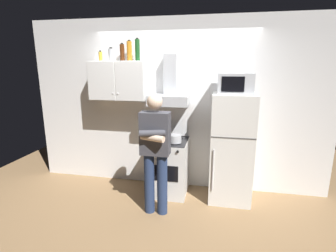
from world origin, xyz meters
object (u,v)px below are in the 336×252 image
range_hood (170,91)px  bottle_canister_steel (111,54)px  bottle_liquor_amber (129,51)px  cooking_pot (175,139)px  bottle_rum_dark (122,52)px  refrigerator (231,148)px  microwave (235,83)px  person_standing (155,150)px  upper_cabinet (119,81)px  bottle_wine_green (137,50)px  bottle_spice_jar (101,56)px  stove_oven (168,166)px

range_hood → bottle_canister_steel: 1.06m
bottle_liquor_amber → cooking_pot: bearing=-20.4°
bottle_liquor_amber → bottle_rum_dark: bearing=176.4°
range_hood → bottle_canister_steel: bearing=-179.5°
bottle_rum_dark → bottle_canister_steel: bearing=-161.6°
refrigerator → microwave: microwave is taller
refrigerator → person_standing: bearing=-148.8°
upper_cabinet → person_standing: bearing=-44.3°
refrigerator → cooking_pot: refrigerator is taller
bottle_canister_steel → bottle_wine_green: bearing=1.1°
range_hood → cooking_pot: range_hood is taller
person_standing → bottle_spice_jar: bearing=145.6°
stove_oven → person_standing: person_standing is taller
refrigerator → bottle_rum_dark: size_ratio=6.07×
bottle_spice_jar → bottle_rum_dark: size_ratio=0.58×
person_standing → bottle_wine_green: bearing=121.0°
person_standing → bottle_liquor_amber: (-0.58, 0.77, 1.29)m
microwave → bottle_spice_jar: 2.06m
upper_cabinet → bottle_wine_green: size_ratio=2.75×
upper_cabinet → bottle_rum_dark: size_ratio=3.42×
microwave → bottle_wine_green: bottle_wine_green is taller
stove_oven → microwave: size_ratio=1.82×
upper_cabinet → stove_oven: bearing=-8.9°
bottle_spice_jar → bottle_rum_dark: (0.32, 0.08, 0.06)m
person_standing → bottle_canister_steel: bearing=139.8°
person_standing → bottle_canister_steel: 1.67m
cooking_pot → bottle_rum_dark: (-0.88, 0.29, 1.24)m
person_standing → bottle_wine_green: 1.56m
bottle_liquor_amber → bottle_wine_green: 0.14m
upper_cabinet → person_standing: size_ratio=0.55×
person_standing → stove_oven: bearing=85.3°
stove_oven → range_hood: bearing=90.0°
microwave → bottle_canister_steel: (-1.86, 0.10, 0.40)m
person_standing → bottle_liquor_amber: bearing=127.0°
bottle_wine_green → person_standing: bearing=-59.0°
range_hood → bottle_wine_green: 0.78m
upper_cabinet → range_hood: bearing=0.1°
microwave → person_standing: (-1.00, -0.62, -0.84)m
range_hood → person_standing: 1.01m
bottle_canister_steel → bottle_liquor_amber: bearing=9.2°
upper_cabinet → microwave: bearing=-3.5°
bottle_liquor_amber → bottle_rum_dark: 0.12m
upper_cabinet → bottle_liquor_amber: (0.17, 0.04, 0.45)m
refrigerator → bottle_wine_green: bottle_wine_green is taller
range_hood → refrigerator: size_ratio=0.47×
cooking_pot → bottle_wine_green: size_ratio=0.89×
range_hood → microwave: (0.95, -0.11, 0.14)m
stove_oven → person_standing: (-0.05, -0.61, 0.47)m
range_hood → bottle_wine_green: bottle_wine_green is taller
upper_cabinet → bottle_canister_steel: bearing=-176.2°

